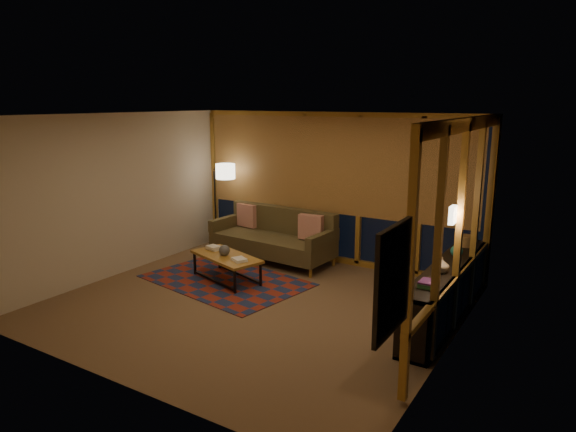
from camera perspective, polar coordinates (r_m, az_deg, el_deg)
The scene contains 21 objects.
floor at distance 7.58m, azimuth -3.74°, elevation -9.73°, with size 5.50×5.00×0.01m, color brown.
ceiling at distance 7.01m, azimuth -4.06°, elevation 11.12°, with size 5.50×5.00×0.01m, color #FAF0CD.
walls at distance 7.18m, azimuth -3.89°, elevation 0.28°, with size 5.51×5.01×2.70m.
window_wall_back at distance 9.23m, azimuth 4.88°, elevation 3.05°, with size 5.30×0.16×2.60m, color #AC772A, non-canonical shape.
window_wall_right at distance 6.64m, azimuth 18.54°, elevation -1.39°, with size 0.16×3.70×2.60m, color #AC772A, non-canonical shape.
wall_art at distance 4.34m, azimuth 11.45°, elevation -6.97°, with size 0.06×0.74×0.94m, color red, non-canonical shape.
wall_sconce at distance 6.47m, azimuth 17.84°, elevation 0.12°, with size 0.12×0.18×0.22m, color #EFE3C4, non-canonical shape.
sofa at distance 9.40m, azimuth -1.80°, elevation -2.23°, with size 2.29×0.93×0.94m, color brown, non-canonical shape.
pillow_left at distance 10.02m, azimuth -4.52°, elevation -0.01°, with size 0.44×0.15×0.44m, color #AE2A1E, non-canonical shape.
pillow_right at distance 9.06m, azimuth 2.55°, elevation -1.38°, with size 0.44×0.15×0.44m, color #AE2A1E, non-canonical shape.
area_rug at distance 8.55m, azimuth -6.93°, elevation -7.10°, with size 2.57×1.71×0.01m, color maroon.
coffee_table at distance 8.49m, azimuth -6.84°, elevation -5.75°, with size 1.29×0.59×0.43m, color #AC772A, non-canonical shape.
book_stack_a at distance 8.75m, azimuth -8.24°, elevation -3.50°, with size 0.25×0.20×0.07m, color white, non-canonical shape.
book_stack_b at distance 8.10m, azimuth -5.47°, elevation -4.88°, with size 0.22×0.17×0.04m, color white, non-canonical shape.
ceramic_pot at distance 8.41m, azimuth -7.08°, elevation -3.78°, with size 0.18×0.18×0.18m, color black.
floor_lamp at distance 10.41m, azimuth -8.09°, elevation 1.32°, with size 0.57×0.37×1.72m, color black, non-canonical shape.
bookshelf at distance 7.33m, azimuth 17.28°, elevation -7.92°, with size 0.40×3.03×0.76m, color black, non-canonical shape.
basket at distance 8.13m, azimuth 19.13°, elevation -2.62°, with size 0.22×0.22×0.17m, color olive.
teal_bowl at distance 7.54m, azimuth 18.23°, elevation -3.72°, with size 0.17×0.17×0.17m, color #1A665B.
vase at distance 6.80m, azimuth 16.68°, elevation -5.22°, with size 0.20×0.20×0.20m, color tan.
shelf_book_stack at distance 6.29m, azimuth 15.22°, elevation -7.28°, with size 0.16×0.22×0.07m, color white, non-canonical shape.
Camera 1 is at (4.07, -5.71, 2.89)m, focal length 32.00 mm.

